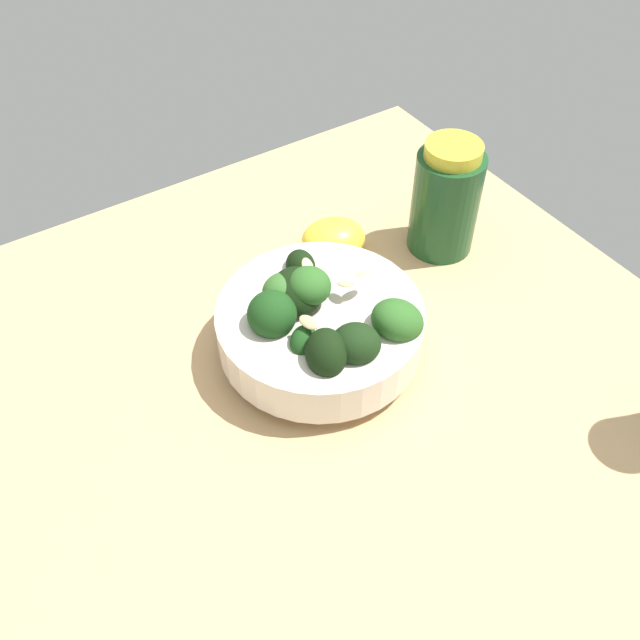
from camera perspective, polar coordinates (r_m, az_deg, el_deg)
The scene contains 4 objects.
ground_plane at distance 61.96cm, azimuth 0.31°, elevation -6.12°, with size 67.27×67.27×3.25cm, color tan.
bowl_of_broccoli at distance 60.04cm, azimuth -0.05°, elevation -0.22°, with size 17.95×17.95×8.93cm.
lemon_wedge at distance 71.14cm, azimuth 1.11°, elevation 6.64°, with size 6.56×5.36×3.89cm, color yellow.
bottle_tall at distance 71.01cm, azimuth 10.24°, elevation 9.69°, with size 6.71×6.71×12.01cm.
Camera 1 is at (31.24, -20.58, 47.76)cm, focal length 39.17 mm.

